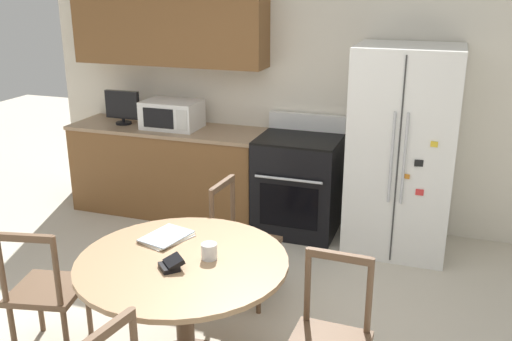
# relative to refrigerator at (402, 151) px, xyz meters

# --- Properties ---
(back_wall) EXTENTS (5.20, 0.44, 2.60)m
(back_wall) POSITION_rel_refrigerator_xyz_m (-1.38, 0.38, 0.54)
(back_wall) COLOR silver
(back_wall) RESTS_ON ground_plane
(kitchen_counter) EXTENTS (1.98, 0.64, 0.90)m
(kitchen_counter) POSITION_rel_refrigerator_xyz_m (-2.30, 0.08, -0.44)
(kitchen_counter) COLOR brown
(kitchen_counter) RESTS_ON ground_plane
(refrigerator) EXTENTS (0.86, 0.76, 1.79)m
(refrigerator) POSITION_rel_refrigerator_xyz_m (0.00, 0.00, 0.00)
(refrigerator) COLOR white
(refrigerator) RESTS_ON ground_plane
(oven_range) EXTENTS (0.75, 0.68, 1.08)m
(oven_range) POSITION_rel_refrigerator_xyz_m (-0.93, 0.05, -0.43)
(oven_range) COLOR black
(oven_range) RESTS_ON ground_plane
(microwave) EXTENTS (0.55, 0.39, 0.27)m
(microwave) POSITION_rel_refrigerator_xyz_m (-2.23, 0.07, 0.14)
(microwave) COLOR white
(microwave) RESTS_ON kitchen_counter
(countertop_tv) EXTENTS (0.37, 0.16, 0.34)m
(countertop_tv) POSITION_rel_refrigerator_xyz_m (-2.77, 0.05, 0.19)
(countertop_tv) COLOR black
(countertop_tv) RESTS_ON kitchen_counter
(dining_table) EXTENTS (1.24, 1.24, 0.75)m
(dining_table) POSITION_rel_refrigerator_xyz_m (-1.04, -2.17, -0.29)
(dining_table) COLOR #997551
(dining_table) RESTS_ON ground_plane
(dining_chair_far) EXTENTS (0.45, 0.45, 0.90)m
(dining_chair_far) POSITION_rel_refrigerator_xyz_m (-1.00, -1.26, -0.46)
(dining_chair_far) COLOR brown
(dining_chair_far) RESTS_ON ground_plane
(dining_chair_left) EXTENTS (0.50, 0.50, 0.90)m
(dining_chair_left) POSITION_rel_refrigerator_xyz_m (-1.93, -2.30, -0.46)
(dining_chair_left) COLOR brown
(dining_chair_left) RESTS_ON ground_plane
(candle_glass) EXTENTS (0.09, 0.09, 0.09)m
(candle_glass) POSITION_rel_refrigerator_xyz_m (-0.89, -2.11, -0.11)
(candle_glass) COLOR silver
(candle_glass) RESTS_ON dining_table
(wallet) EXTENTS (0.17, 0.17, 0.07)m
(wallet) POSITION_rel_refrigerator_xyz_m (-1.04, -2.29, -0.12)
(wallet) COLOR black
(wallet) RESTS_ON dining_table
(mail_stack) EXTENTS (0.32, 0.36, 0.02)m
(mail_stack) POSITION_rel_refrigerator_xyz_m (-1.26, -1.95, -0.14)
(mail_stack) COLOR white
(mail_stack) RESTS_ON dining_table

